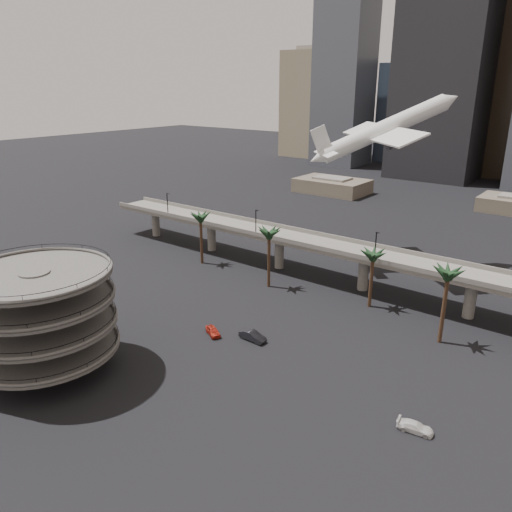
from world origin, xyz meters
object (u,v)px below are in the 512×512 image
Objects in this scene: overpass at (320,247)px; car_c at (415,427)px; parking_ramp at (40,312)px; car_a at (213,331)px; car_b at (253,336)px; airborne_jet at (384,130)px.

overpass is 28.48× the size of car_c.
parking_ramp is at bearing -102.43° from overpass.
car_a is 7.31m from car_b.
parking_ramp reaches higher than car_c.
car_b reaches higher than car_a.
car_a is (12.49, 24.04, -9.12)m from parking_ramp.
airborne_jet is at bearing 74.39° from overpass.
car_c is at bearing -108.19° from airborne_jet.
airborne_jet is 61.83m from car_a.
car_a is at bearing 76.48° from car_c.
parking_ramp is 28.58m from car_a.
car_b is 1.11× the size of car_c.
car_c is (50.46, 20.69, -9.17)m from parking_ramp.
car_c is at bearing -45.64° from overpass.
parking_ramp reaches higher than overpass.
car_b is 31.78m from car_c.
airborne_jet is 59.20m from car_b.
car_b is at bearing 54.25° from parking_ramp.
overpass reaches higher than car_b.
overpass is at bearing 77.57° from parking_ramp.
car_b is at bearing -40.38° from car_a.
overpass is 30.77× the size of car_a.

